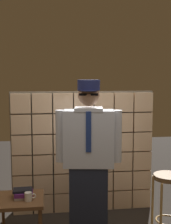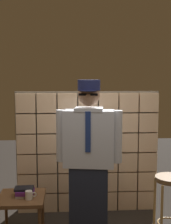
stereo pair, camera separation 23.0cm
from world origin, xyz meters
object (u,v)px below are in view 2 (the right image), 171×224
(book_stack, at_px, (25,192))
(coffee_mug, at_px, (29,195))
(side_table, at_px, (22,202))
(bar_stool, at_px, (170,194))
(standing_person, at_px, (89,159))

(book_stack, xyz_separation_m, coffee_mug, (0.06, -0.10, 0.00))
(side_table, bearing_deg, book_stack, 21.77)
(side_table, xyz_separation_m, book_stack, (0.03, 0.01, 0.11))
(bar_stool, bearing_deg, standing_person, 174.61)
(side_table, height_order, coffee_mug, coffee_mug)
(standing_person, xyz_separation_m, side_table, (-0.76, 0.10, -0.51))
(bar_stool, xyz_separation_m, side_table, (-1.66, 0.18, -0.13))
(standing_person, height_order, side_table, standing_person)
(book_stack, bearing_deg, coffee_mug, -58.02)
(bar_stool, distance_m, book_stack, 1.64)
(bar_stool, distance_m, side_table, 1.67)
(standing_person, height_order, coffee_mug, standing_person)
(side_table, bearing_deg, bar_stool, -6.32)
(side_table, bearing_deg, coffee_mug, -41.80)
(side_table, xyz_separation_m, coffee_mug, (0.10, -0.09, 0.11))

